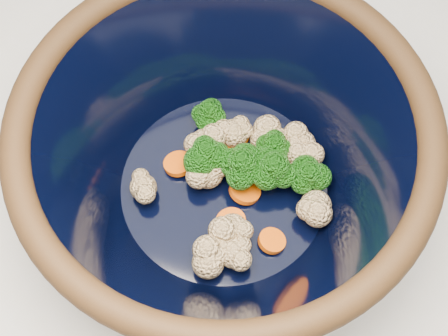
% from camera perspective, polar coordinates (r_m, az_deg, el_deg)
% --- Properties ---
extents(ground, '(3.00, 3.00, 0.00)m').
position_cam_1_polar(ground, '(1.55, 1.54, -14.23)').
color(ground, '#9E7A54').
rests_on(ground, ground).
extents(counter, '(1.20, 1.20, 0.90)m').
position_cam_1_polar(counter, '(1.11, 2.10, -9.27)').
color(counter, silver).
rests_on(counter, ground).
extents(mixing_bowl, '(0.45, 0.45, 0.17)m').
position_cam_1_polar(mixing_bowl, '(0.59, 0.00, 0.71)').
color(mixing_bowl, black).
rests_on(mixing_bowl, counter).
extents(vegetable_pile, '(0.20, 0.18, 0.06)m').
position_cam_1_polar(vegetable_pile, '(0.62, 2.24, -0.04)').
color(vegetable_pile, '#608442').
rests_on(vegetable_pile, mixing_bowl).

